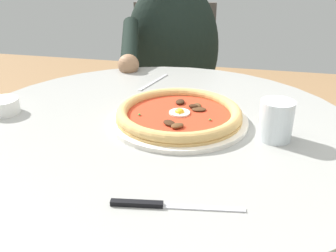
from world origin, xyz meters
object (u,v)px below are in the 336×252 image
object	(u,v)px
pizza_on_plate	(179,115)
diner_person	(172,94)
fork_utensil	(154,82)
water_glass	(276,123)
steak_knife	(157,205)
dining_table	(158,186)
ramekin_capers	(2,106)
cafe_chair_diner	(174,82)

from	to	relation	value
pizza_on_plate	diner_person	bearing A→B (deg)	13.36
fork_utensil	water_glass	bearing A→B (deg)	-131.61
water_glass	fork_utensil	xyz separation A→B (m)	(0.30, 0.34, -0.03)
steak_knife	fork_utensil	distance (m)	0.60
dining_table	steak_knife	size ratio (longest dim) A/B	4.49
pizza_on_plate	water_glass	distance (m)	0.22
ramekin_capers	cafe_chair_diner	xyz separation A→B (m)	(0.87, -0.24, -0.21)
pizza_on_plate	dining_table	bearing A→B (deg)	117.35
dining_table	fork_utensil	world-z (taller)	fork_utensil
pizza_on_plate	diner_person	world-z (taller)	diner_person
dining_table	steak_knife	world-z (taller)	steak_knife
pizza_on_plate	water_glass	xyz separation A→B (m)	(-0.04, -0.21, 0.02)
steak_knife	water_glass	bearing A→B (deg)	-33.37
dining_table	cafe_chair_diner	bearing A→B (deg)	9.28
pizza_on_plate	water_glass	size ratio (longest dim) A/B	3.76
dining_table	pizza_on_plate	distance (m)	0.19
steak_knife	dining_table	bearing A→B (deg)	13.91
steak_knife	ramekin_capers	xyz separation A→B (m)	(0.28, 0.46, 0.02)
steak_knife	fork_utensil	xyz separation A→B (m)	(0.58, 0.16, -0.00)
cafe_chair_diner	pizza_on_plate	bearing A→B (deg)	-167.43
pizza_on_plate	cafe_chair_diner	world-z (taller)	cafe_chair_diner
dining_table	ramekin_capers	size ratio (longest dim) A/B	11.85
dining_table	pizza_on_plate	world-z (taller)	pizza_on_plate
pizza_on_plate	fork_utensil	distance (m)	0.29
pizza_on_plate	ramekin_capers	xyz separation A→B (m)	(-0.04, 0.43, 0.00)
fork_utensil	cafe_chair_diner	size ratio (longest dim) A/B	0.19
steak_knife	ramekin_capers	size ratio (longest dim) A/B	2.64
diner_person	cafe_chair_diner	bearing A→B (deg)	8.62
steak_knife	diner_person	bearing A→B (deg)	10.75
cafe_chair_diner	diner_person	bearing A→B (deg)	-171.38
pizza_on_plate	diner_person	size ratio (longest dim) A/B	0.27
dining_table	cafe_chair_diner	size ratio (longest dim) A/B	1.07
water_glass	ramekin_capers	bearing A→B (deg)	90.12
pizza_on_plate	steak_knife	world-z (taller)	pizza_on_plate
water_glass	cafe_chair_diner	size ratio (longest dim) A/B	0.10
steak_knife	fork_utensil	size ratio (longest dim) A/B	1.26
water_glass	dining_table	bearing A→B (deg)	86.19
water_glass	diner_person	distance (m)	0.85
water_glass	steak_knife	distance (m)	0.34
fork_utensil	diner_person	bearing A→B (deg)	4.62
diner_person	dining_table	bearing A→B (deg)	-170.59
ramekin_capers	cafe_chair_diner	bearing A→B (deg)	-15.68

